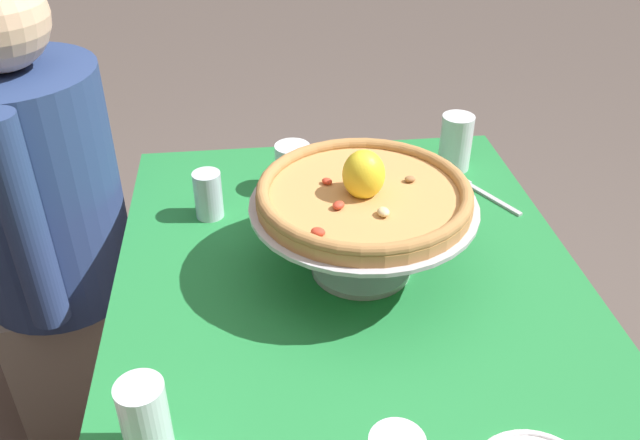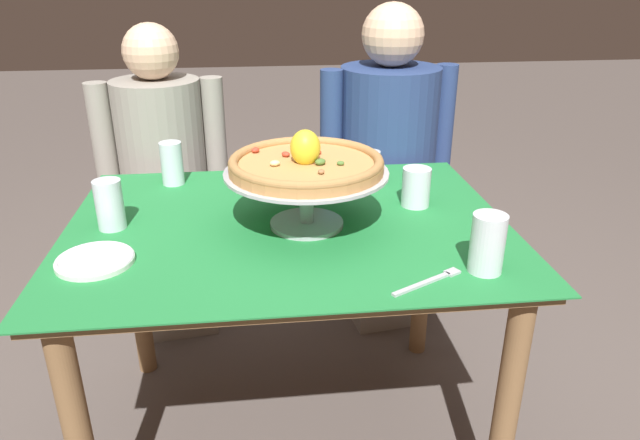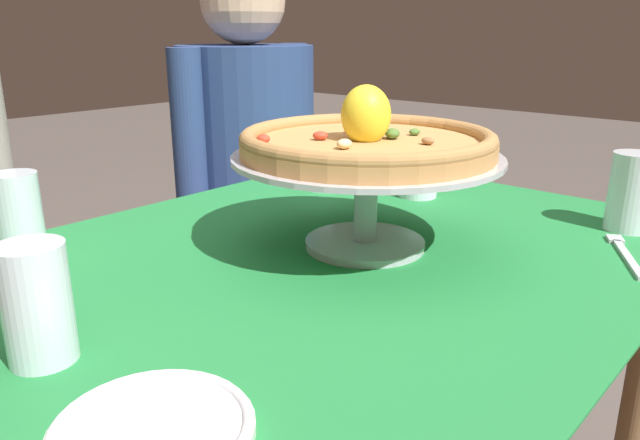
% 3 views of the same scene
% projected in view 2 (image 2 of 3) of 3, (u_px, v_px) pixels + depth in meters
% --- Properties ---
extents(ground_plane, '(14.00, 14.00, 0.00)m').
position_uv_depth(ground_plane, '(293.00, 430.00, 1.83)').
color(ground_plane, '#5B514C').
extents(dining_table, '(1.15, 0.89, 0.71)m').
position_uv_depth(dining_table, '(289.00, 259.00, 1.59)').
color(dining_table, olive).
rests_on(dining_table, ground).
extents(pizza_stand, '(0.42, 0.42, 0.15)m').
position_uv_depth(pizza_stand, '(306.00, 186.00, 1.49)').
color(pizza_stand, '#B7B7C1').
rests_on(pizza_stand, dining_table).
extents(pizza, '(0.39, 0.39, 0.11)m').
position_uv_depth(pizza, '(306.00, 163.00, 1.46)').
color(pizza, tan).
rests_on(pizza, pizza_stand).
extents(water_glass_side_left, '(0.07, 0.07, 0.13)m').
position_uv_depth(water_glass_side_left, '(110.00, 208.00, 1.50)').
color(water_glass_side_left, silver).
rests_on(water_glass_side_left, dining_table).
extents(water_glass_side_right, '(0.08, 0.08, 0.11)m').
position_uv_depth(water_glass_side_right, '(416.00, 190.00, 1.64)').
color(water_glass_side_right, white).
rests_on(water_glass_side_right, dining_table).
extents(water_glass_front_right, '(0.08, 0.08, 0.14)m').
position_uv_depth(water_glass_front_right, '(487.00, 247.00, 1.28)').
color(water_glass_front_right, white).
rests_on(water_glass_front_right, dining_table).
extents(water_glass_back_right, '(0.06, 0.06, 0.10)m').
position_uv_depth(water_glass_back_right, '(370.00, 170.00, 1.80)').
color(water_glass_back_right, silver).
rests_on(water_glass_back_right, dining_table).
extents(water_glass_back_left, '(0.07, 0.07, 0.13)m').
position_uv_depth(water_glass_back_left, '(172.00, 166.00, 1.80)').
color(water_glass_back_left, silver).
rests_on(water_glass_back_left, dining_table).
extents(side_plate, '(0.18, 0.18, 0.02)m').
position_uv_depth(side_plate, '(95.00, 260.00, 1.33)').
color(side_plate, white).
rests_on(side_plate, dining_table).
extents(dinner_fork, '(0.17, 0.10, 0.01)m').
position_uv_depth(dinner_fork, '(431.00, 281.00, 1.26)').
color(dinner_fork, '#B7B7C1').
rests_on(dinner_fork, dining_table).
extents(diner_left, '(0.47, 0.36, 1.16)m').
position_uv_depth(diner_left, '(167.00, 194.00, 2.20)').
color(diner_left, gray).
rests_on(diner_left, ground).
extents(diner_right, '(0.51, 0.41, 1.22)m').
position_uv_depth(diner_right, '(386.00, 174.00, 2.23)').
color(diner_right, gray).
rests_on(diner_right, ground).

